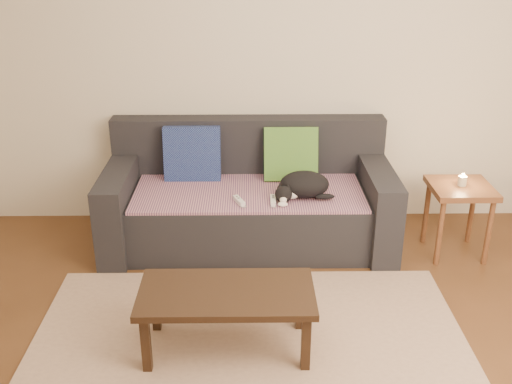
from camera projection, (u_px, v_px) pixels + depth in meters
ground at (250, 376)px, 3.17m from camera, size 4.50×4.50×0.00m
back_wall at (248, 59)px, 4.50m from camera, size 4.50×0.04×2.60m
sofa at (249, 202)px, 4.50m from camera, size 2.10×0.94×0.87m
throw_blanket at (249, 192)px, 4.36m from camera, size 1.66×0.74×0.02m
cushion_navy at (192, 154)px, 4.52m from camera, size 0.42×0.16×0.44m
cushion_green at (291, 154)px, 4.53m from camera, size 0.40×0.22×0.42m
cat at (303, 185)px, 4.22m from camera, size 0.42×0.32×0.18m
wii_remote_a at (239, 201)px, 4.16m from camera, size 0.09×0.15×0.03m
wii_remote_b at (273, 200)px, 4.16m from camera, size 0.04×0.15×0.03m
side_table at (460, 198)px, 4.24m from camera, size 0.43×0.43×0.53m
candle at (462, 181)px, 4.19m from camera, size 0.06×0.06×0.09m
rug at (250, 357)px, 3.31m from camera, size 2.50×1.80×0.01m
coffee_table at (227, 298)px, 3.25m from camera, size 0.96×0.48×0.38m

